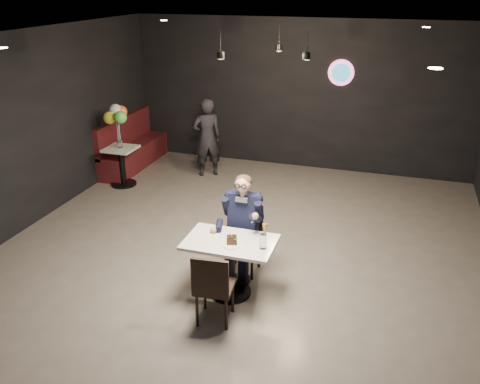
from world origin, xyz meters
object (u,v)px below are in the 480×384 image
(booth_bench, at_px, (133,142))
(passerby, at_px, (207,138))
(balloon_vase, at_px, (120,144))
(main_table, at_px, (230,267))
(chair_far, at_px, (244,241))
(chair_near, at_px, (215,285))
(seated_man, at_px, (244,224))
(side_table, at_px, (122,168))
(sundae_glass, at_px, (263,241))

(booth_bench, xyz_separation_m, passerby, (1.65, 0.00, 0.25))
(booth_bench, height_order, balloon_vase, booth_bench)
(main_table, relative_size, passerby, 0.70)
(chair_far, distance_m, balloon_vase, 3.90)
(chair_near, xyz_separation_m, booth_bench, (-3.44, 4.39, 0.07))
(chair_near, bearing_deg, booth_bench, 121.92)
(chair_far, xyz_separation_m, booth_bench, (-3.44, 3.29, 0.07))
(seated_man, height_order, passerby, passerby)
(seated_man, bearing_deg, side_table, 143.85)
(main_table, distance_m, booth_bench, 5.16)
(chair_far, relative_size, passerby, 0.59)
(booth_bench, bearing_deg, chair_near, -51.97)
(chair_far, height_order, chair_near, same)
(sundae_glass, xyz_separation_m, passerby, (-2.21, 3.90, -0.06))
(chair_far, bearing_deg, passerby, 118.41)
(chair_near, distance_m, passerby, 4.76)
(main_table, distance_m, balloon_vase, 4.26)
(booth_bench, bearing_deg, passerby, 0.15)
(main_table, height_order, chair_far, chair_far)
(passerby, bearing_deg, chair_near, 79.81)
(main_table, distance_m, side_table, 4.23)
(chair_far, distance_m, sundae_glass, 0.83)
(main_table, height_order, passerby, passerby)
(chair_near, bearing_deg, passerby, 105.96)
(chair_far, relative_size, sundae_glass, 4.95)
(balloon_vase, distance_m, passerby, 1.69)
(main_table, height_order, booth_bench, booth_bench)
(passerby, bearing_deg, sundae_glass, 87.27)
(sundae_glass, relative_size, passerby, 0.12)
(main_table, distance_m, chair_far, 0.56)
(chair_far, relative_size, seated_man, 0.64)
(seated_man, bearing_deg, chair_near, -90.00)
(seated_man, bearing_deg, booth_bench, 136.23)
(chair_far, xyz_separation_m, side_table, (-3.14, 2.29, -0.11))
(balloon_vase, xyz_separation_m, passerby, (1.35, 1.00, -0.04))
(main_table, bearing_deg, chair_near, -90.00)
(main_table, relative_size, chair_far, 1.20)
(chair_near, bearing_deg, main_table, 83.90)
(chair_far, height_order, seated_man, seated_man)
(chair_near, bearing_deg, chair_far, 83.90)
(balloon_vase, bearing_deg, side_table, 0.00)
(passerby, bearing_deg, side_table, 4.33)
(chair_near, relative_size, seated_man, 0.64)
(booth_bench, xyz_separation_m, side_table, (0.30, -1.00, -0.18))
(main_table, relative_size, booth_bench, 0.52)
(seated_man, relative_size, side_table, 2.08)
(chair_near, distance_m, side_table, 4.62)
(seated_man, bearing_deg, balloon_vase, 143.85)
(main_table, xyz_separation_m, balloon_vase, (-3.14, 2.84, 0.45))
(chair_far, bearing_deg, side_table, 143.85)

